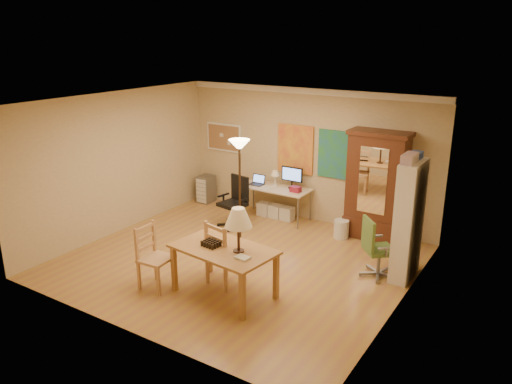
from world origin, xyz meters
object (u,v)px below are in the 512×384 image
Objects in this scene: office_chair_black at (234,213)px; armoire at (376,193)px; dining_table at (229,240)px; computer_desk at (276,199)px; bookshelf at (408,221)px; office_chair_green at (377,261)px.

armoire reaches higher than office_chair_black.
dining_table reaches higher than computer_desk.
armoire is (2.08, 0.08, 0.48)m from computer_desk.
bookshelf is at bearing -21.44° from computer_desk.
office_chair_black is 3.61m from bookshelf.
dining_table is at bearing -71.71° from computer_desk.
office_chair_black is 0.50× the size of armoire.
armoire is at bearing 20.21° from office_chair_black.
computer_desk is 0.73× the size of armoire.
computer_desk is 1.00m from office_chair_black.
armoire is (1.03, 3.27, 0.01)m from dining_table.
bookshelf is (0.38, 0.23, 0.68)m from office_chair_green.
office_chair_black is 2.80m from armoire.
bookshelf is at bearing -52.95° from armoire.
dining_table reaches higher than office_chair_black.
computer_desk is 3.03m from office_chair_green.
office_chair_black is 1.04× the size of office_chair_green.
armoire is at bearing 111.40° from office_chair_green.
bookshelf is (3.53, -0.34, 0.67)m from office_chair_black.
dining_table is 0.84× the size of bookshelf.
office_chair_black is at bearing 174.54° from bookshelf.
dining_table is 2.85m from office_chair_black.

